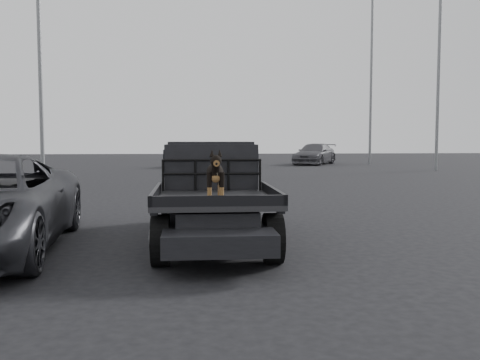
{
  "coord_description": "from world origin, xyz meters",
  "views": [
    {
      "loc": [
        -0.86,
        -7.33,
        1.85
      ],
      "look_at": [
        -0.21,
        -0.28,
        1.31
      ],
      "focal_mm": 40.0,
      "sensor_mm": 36.0,
      "label": 1
    }
  ],
  "objects": [
    {
      "name": "distant_car_b",
      "position": [
        8.16,
        31.05,
        0.76
      ],
      "size": [
        4.48,
        5.57,
        1.51
      ],
      "primitive_type": "imported",
      "rotation": [
        0.0,
        0.0,
        -0.53
      ],
      "color": "#4D4D52",
      "rests_on": "ground"
    },
    {
      "name": "floodlight_near",
      "position": [
        -7.61,
        17.78,
        7.85
      ],
      "size": [
        1.08,
        0.28,
        14.5
      ],
      "color": "slate",
      "rests_on": "ground"
    },
    {
      "name": "headache_rack",
      "position": [
        -0.48,
        2.34,
        1.2
      ],
      "size": [
        1.8,
        0.08,
        0.55
      ],
      "primitive_type": null,
      "color": "black",
      "rests_on": "flatbed_ute"
    },
    {
      "name": "ground",
      "position": [
        0.0,
        0.0,
        0.0
      ],
      "size": [
        120.0,
        120.0,
        0.0
      ],
      "primitive_type": "plane",
      "color": "black",
      "rests_on": "ground"
    },
    {
      "name": "ute_cab",
      "position": [
        -0.48,
        3.09,
        1.36
      ],
      "size": [
        1.72,
        1.3,
        0.88
      ],
      "primitive_type": null,
      "color": "black",
      "rests_on": "flatbed_ute"
    },
    {
      "name": "dog",
      "position": [
        -0.5,
        0.62,
        1.29
      ],
      "size": [
        0.32,
        0.6,
        0.74
      ],
      "primitive_type": null,
      "color": "black",
      "rests_on": "flatbed_ute"
    },
    {
      "name": "floodlight_mid",
      "position": [
        13.46,
        22.77,
        7.01
      ],
      "size": [
        1.08,
        0.28,
        12.84
      ],
      "color": "slate",
      "rests_on": "ground"
    },
    {
      "name": "floodlight_far",
      "position": [
        12.12,
        30.53,
        7.57
      ],
      "size": [
        1.08,
        0.28,
        13.94
      ],
      "color": "slate",
      "rests_on": "ground"
    },
    {
      "name": "flatbed_ute",
      "position": [
        -0.48,
        2.14,
        0.46
      ],
      "size": [
        2.0,
        5.4,
        0.92
      ],
      "primitive_type": null,
      "color": "black",
      "rests_on": "ground"
    },
    {
      "name": "distant_car_a",
      "position": [
        0.32,
        27.73,
        0.75
      ],
      "size": [
        3.87,
        4.66,
        1.5
      ],
      "primitive_type": "imported",
      "rotation": [
        0.0,
        0.0,
        0.59
      ],
      "color": "#434348",
      "rests_on": "ground"
    }
  ]
}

